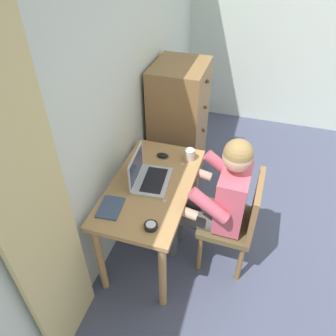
% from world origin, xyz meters
% --- Properties ---
extents(wall_back, '(4.80, 0.05, 2.50)m').
position_xyz_m(wall_back, '(0.00, 2.20, 1.25)').
color(wall_back, silver).
rests_on(wall_back, ground_plane).
extents(curtain_panel, '(0.49, 0.03, 2.13)m').
position_xyz_m(curtain_panel, '(-1.15, 2.13, 1.06)').
color(curtain_panel, '#CCB77A').
rests_on(curtain_panel, ground_plane).
extents(desk, '(1.06, 0.59, 0.73)m').
position_xyz_m(desk, '(-0.32, 1.83, 0.61)').
color(desk, tan).
rests_on(desk, ground_plane).
extents(dresser, '(0.57, 0.51, 1.26)m').
position_xyz_m(dresser, '(0.68, 1.90, 0.63)').
color(dresser, olive).
rests_on(dresser, ground_plane).
extents(chair, '(0.43, 0.41, 0.87)m').
position_xyz_m(chair, '(-0.25, 1.18, 0.49)').
color(chair, brown).
rests_on(chair, ground_plane).
extents(person_seated, '(0.54, 0.59, 1.19)m').
position_xyz_m(person_seated, '(-0.24, 1.36, 0.67)').
color(person_seated, '#4C4C4C').
rests_on(person_seated, ground_plane).
extents(laptop, '(0.36, 0.28, 0.24)m').
position_xyz_m(laptop, '(-0.29, 1.87, 0.78)').
color(laptop, '#B7BABF').
rests_on(laptop, desk).
extents(computer_mouse, '(0.06, 0.10, 0.03)m').
position_xyz_m(computer_mouse, '(0.02, 1.86, 0.75)').
color(computer_mouse, black).
rests_on(computer_mouse, desk).
extents(desk_clock, '(0.09, 0.09, 0.03)m').
position_xyz_m(desk_clock, '(-0.71, 1.70, 0.75)').
color(desk_clock, black).
rests_on(desk_clock, desk).
extents(notebook_pad, '(0.22, 0.17, 0.01)m').
position_xyz_m(notebook_pad, '(-0.63, 2.02, 0.74)').
color(notebook_pad, '#3D4C6B').
rests_on(notebook_pad, desk).
extents(coffee_mug, '(0.12, 0.08, 0.09)m').
position_xyz_m(coffee_mug, '(0.06, 1.64, 0.78)').
color(coffee_mug, silver).
rests_on(coffee_mug, desk).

